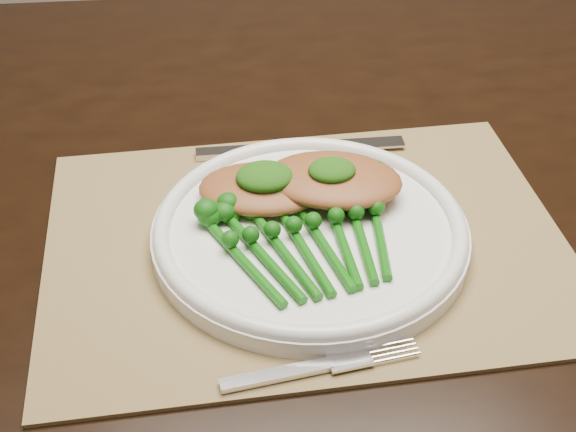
{
  "coord_description": "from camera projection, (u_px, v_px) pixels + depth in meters",
  "views": [
    {
      "loc": [
        -0.13,
        -0.82,
        1.25
      ],
      "look_at": [
        -0.09,
        -0.22,
        0.78
      ],
      "focal_mm": 50.0,
      "sensor_mm": 36.0,
      "label": 1
    }
  ],
  "objects": [
    {
      "name": "dining_table",
      "position": [
        346.0,
        371.0,
        1.13
      ],
      "size": [
        1.63,
        0.95,
        0.75
      ],
      "rotation": [
        0.0,
        0.0,
        0.03
      ],
      "color": "black",
      "rests_on": "ground"
    },
    {
      "name": "pesto_dollop_right",
      "position": [
        332.0,
        170.0,
        0.77
      ],
      "size": [
        0.05,
        0.04,
        0.02
      ],
      "primitive_type": "ellipsoid",
      "color": "#134009",
      "rests_on": "chicken_fillet_right"
    },
    {
      "name": "pesto_dollop_left",
      "position": [
        265.0,
        177.0,
        0.77
      ],
      "size": [
        0.06,
        0.05,
        0.02
      ],
      "primitive_type": "ellipsoid",
      "color": "#134009",
      "rests_on": "chicken_fillet_left"
    },
    {
      "name": "fork",
      "position": [
        334.0,
        363.0,
        0.64
      ],
      "size": [
        0.16,
        0.05,
        0.01
      ],
      "rotation": [
        0.0,
        0.0,
        0.19
      ],
      "color": "silver",
      "rests_on": "placemat"
    },
    {
      "name": "chicken_fillet_left",
      "position": [
        261.0,
        188.0,
        0.78
      ],
      "size": [
        0.13,
        0.1,
        0.02
      ],
      "primitive_type": "ellipsoid",
      "rotation": [
        0.0,
        0.0,
        -0.11
      ],
      "color": "#94542B",
      "rests_on": "dinner_plate"
    },
    {
      "name": "dinner_plate",
      "position": [
        310.0,
        230.0,
        0.76
      ],
      "size": [
        0.3,
        0.3,
        0.03
      ],
      "color": "white",
      "rests_on": "placemat"
    },
    {
      "name": "placemat",
      "position": [
        306.0,
        242.0,
        0.77
      ],
      "size": [
        0.52,
        0.4,
        0.0
      ],
      "primitive_type": "cube",
      "rotation": [
        0.0,
        0.0,
        0.09
      ],
      "color": "olive",
      "rests_on": "dining_table"
    },
    {
      "name": "broccolini_bundle",
      "position": [
        312.0,
        244.0,
        0.73
      ],
      "size": [
        0.2,
        0.21,
        0.04
      ],
      "rotation": [
        0.0,
        0.0,
        0.27
      ],
      "color": "#0F570B",
      "rests_on": "dinner_plate"
    },
    {
      "name": "chicken_fillet_right",
      "position": [
        333.0,
        180.0,
        0.78
      ],
      "size": [
        0.15,
        0.12,
        0.03
      ],
      "primitive_type": "ellipsoid",
      "rotation": [
        0.0,
        0.0,
        -0.19
      ],
      "color": "#94542B",
      "rests_on": "dinner_plate"
    },
    {
      "name": "knife",
      "position": [
        280.0,
        149.0,
        0.88
      ],
      "size": [
        0.23,
        0.03,
        0.01
      ],
      "rotation": [
        0.0,
        0.0,
        0.04
      ],
      "color": "silver",
      "rests_on": "placemat"
    }
  ]
}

